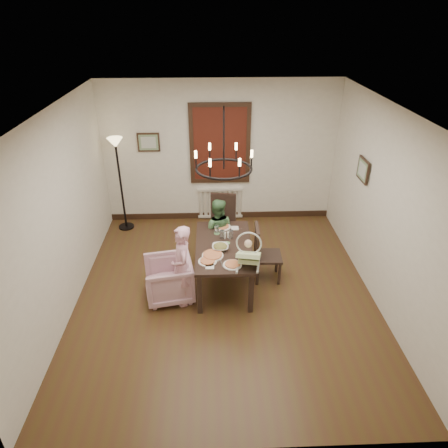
{
  "coord_description": "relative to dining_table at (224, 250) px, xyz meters",
  "views": [
    {
      "loc": [
        -0.21,
        -4.91,
        3.94
      ],
      "look_at": [
        -0.01,
        0.31,
        1.05
      ],
      "focal_mm": 32.0,
      "sensor_mm": 36.0,
      "label": 1
    }
  ],
  "objects": [
    {
      "name": "room_shell",
      "position": [
        0.01,
        0.11,
        0.77
      ],
      "size": [
        4.51,
        5.0,
        2.81
      ],
      "color": "#4B2D19",
      "rests_on": "ground"
    },
    {
      "name": "baby_bouncer",
      "position": [
        0.33,
        -0.52,
        0.26
      ],
      "size": [
        0.47,
        0.58,
        0.34
      ],
      "primitive_type": null,
      "rotation": [
        0.0,
        0.0,
        -0.18
      ],
      "color": "beige",
      "rests_on": "dining_table"
    },
    {
      "name": "chair_far",
      "position": [
        0.01,
        1.02,
        -0.11
      ],
      "size": [
        0.51,
        0.51,
        1.03
      ],
      "primitive_type": null,
      "rotation": [
        0.0,
        0.0,
        -0.14
      ],
      "color": "black",
      "rests_on": "room_shell"
    },
    {
      "name": "picture_back",
      "position": [
        -1.34,
        2.21,
        1.02
      ],
      "size": [
        0.42,
        0.03,
        0.36
      ],
      "primitive_type": "cube",
      "color": "black",
      "rests_on": "room_shell"
    },
    {
      "name": "salad_bowl",
      "position": [
        -0.06,
        -0.11,
        0.12
      ],
      "size": [
        0.3,
        0.3,
        0.07
      ],
      "primitive_type": "imported",
      "color": "white",
      "rests_on": "dining_table"
    },
    {
      "name": "window_blinds",
      "position": [
        0.01,
        2.2,
        0.97
      ],
      "size": [
        1.0,
        0.03,
        1.4
      ],
      "primitive_type": "cube",
      "color": "#511A10",
      "rests_on": "room_shell"
    },
    {
      "name": "dining_table",
      "position": [
        0.0,
        0.0,
        0.0
      ],
      "size": [
        0.86,
        1.52,
        0.71
      ],
      "rotation": [
        0.0,
        0.0,
        -0.01
      ],
      "color": "black",
      "rests_on": "room_shell"
    },
    {
      "name": "chair_right",
      "position": [
        0.71,
        0.1,
        -0.15
      ],
      "size": [
        0.44,
        0.44,
        0.96
      ],
      "primitive_type": null,
      "rotation": [
        0.0,
        0.0,
        1.54
      ],
      "color": "black",
      "rests_on": "room_shell"
    },
    {
      "name": "seated_man",
      "position": [
        -0.09,
        0.66,
        -0.14
      ],
      "size": [
        0.51,
        0.42,
        0.96
      ],
      "primitive_type": "imported",
      "rotation": [
        0.0,
        0.0,
        3.01
      ],
      "color": "#4A7A48",
      "rests_on": "room_shell"
    },
    {
      "name": "elderly_woman",
      "position": [
        -0.62,
        -0.43,
        -0.1
      ],
      "size": [
        0.32,
        0.43,
        1.05
      ],
      "primitive_type": "imported",
      "rotation": [
        0.0,
        0.0,
        -1.38
      ],
      "color": "#E9A4B9",
      "rests_on": "room_shell"
    },
    {
      "name": "chandelier",
      "position": [
        -0.0,
        0.0,
        1.32
      ],
      "size": [
        0.8,
        0.8,
        0.04
      ],
      "primitive_type": "torus",
      "color": "black",
      "rests_on": "room_shell"
    },
    {
      "name": "floor_lamp",
      "position": [
        -1.89,
        1.89,
        0.27
      ],
      "size": [
        0.3,
        0.3,
        1.8
      ],
      "primitive_type": null,
      "color": "black",
      "rests_on": "room_shell"
    },
    {
      "name": "radiator",
      "position": [
        0.01,
        2.22,
        -0.28
      ],
      "size": [
        0.92,
        0.12,
        0.62
      ],
      "primitive_type": null,
      "color": "silver",
      "rests_on": "room_shell"
    },
    {
      "name": "armchair",
      "position": [
        -0.84,
        -0.31,
        -0.31
      ],
      "size": [
        0.81,
        0.8,
        0.64
      ],
      "primitive_type": "imported",
      "rotation": [
        0.0,
        0.0,
        -1.39
      ],
      "color": "#E0ABC4",
      "rests_on": "room_shell"
    },
    {
      "name": "picture_right",
      "position": [
        2.22,
        0.64,
        1.02
      ],
      "size": [
        0.03,
        0.42,
        0.36
      ],
      "primitive_type": "cube",
      "rotation": [
        0.0,
        0.0,
        1.57
      ],
      "color": "black",
      "rests_on": "room_shell"
    },
    {
      "name": "pizza_platter",
      "position": [
        -0.18,
        -0.3,
        0.1
      ],
      "size": [
        0.32,
        0.32,
        0.04
      ],
      "primitive_type": "cylinder",
      "color": "tan",
      "rests_on": "dining_table"
    },
    {
      "name": "drinking_glass",
      "position": [
        -0.02,
        0.19,
        0.16
      ],
      "size": [
        0.07,
        0.07,
        0.15
      ],
      "primitive_type": "cylinder",
      "color": "silver",
      "rests_on": "dining_table"
    }
  ]
}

